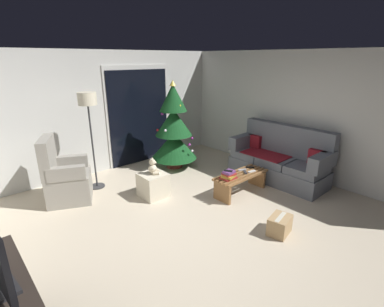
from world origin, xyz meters
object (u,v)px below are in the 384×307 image
couch (279,160)px  book_stack (229,175)px  remote_graphite (245,172)px  teddy_bear_cream (153,167)px  cell_phone (228,171)px  armchair (65,179)px  christmas_tree (174,130)px  ottoman (153,185)px  remote_black (250,167)px  cardboard_box_taped_mid_floor (280,225)px  floor_lamp (88,108)px  coffee_table (241,180)px  remote_white (252,171)px  remote_silver (242,170)px

couch → book_stack: size_ratio=7.38×
remote_graphite → teddy_bear_cream: teddy_bear_cream is taller
cell_phone → teddy_bear_cream: size_ratio=0.50×
book_stack → armchair: armchair is taller
christmas_tree → teddy_bear_cream: christmas_tree is taller
armchair → ottoman: (1.20, -0.86, -0.19)m
remote_black → book_stack: bearing=-36.6°
book_stack → cardboard_box_taped_mid_floor: 1.24m
couch → book_stack: couch is taller
armchair → floor_lamp: floor_lamp is taller
coffee_table → teddy_bear_cream: (-1.24, 0.95, 0.29)m
remote_white → remote_black: bearing=-31.6°
remote_graphite → remote_white: bearing=-168.8°
book_stack → teddy_bear_cream: (-0.91, 0.94, 0.11)m
couch → christmas_tree: bearing=121.2°
remote_silver → floor_lamp: 2.96m
cell_phone → teddy_bear_cream: 1.29m
remote_white → armchair: size_ratio=0.14×
remote_graphite → christmas_tree: christmas_tree is taller
couch → ottoman: size_ratio=4.42×
coffee_table → cell_phone: cell_phone is taller
floor_lamp → cardboard_box_taped_mid_floor: floor_lamp is taller
remote_white → cardboard_box_taped_mid_floor: bearing=155.3°
cell_phone → ottoman: 1.34m
coffee_table → christmas_tree: size_ratio=0.58×
remote_black → remote_white: (-0.14, -0.15, 0.00)m
remote_black → remote_white: same height
remote_silver → ottoman: ottoman is taller
couch → floor_lamp: 3.75m
remote_silver → teddy_bear_cream: bearing=-101.2°
cardboard_box_taped_mid_floor → remote_graphite: bearing=59.7°
remote_graphite → armchair: (-2.54, 1.83, 0.02)m
couch → cardboard_box_taped_mid_floor: (-1.66, -1.08, -0.27)m
coffee_table → remote_silver: bearing=32.4°
remote_white → ottoman: (-1.46, 1.03, -0.17)m
remote_silver → christmas_tree: (-0.23, 1.74, 0.47)m
couch → teddy_bear_cream: 2.55m
couch → remote_graphite: (-0.98, 0.08, -0.01)m
remote_black → remote_silver: bearing=-46.9°
armchair → remote_silver: bearing=-33.6°
coffee_table → book_stack: (-0.33, 0.01, 0.19)m
book_stack → ottoman: book_stack is taller
couch → armchair: (-3.52, 1.91, 0.00)m
remote_graphite → remote_silver: bearing=-76.0°
book_stack → armchair: size_ratio=0.23×
christmas_tree → book_stack: bearing=-97.8°
remote_silver → teddy_bear_cream: 1.63m
couch → floor_lamp: size_ratio=1.09×
coffee_table → floor_lamp: floor_lamp is taller
christmas_tree → armchair: size_ratio=1.69×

